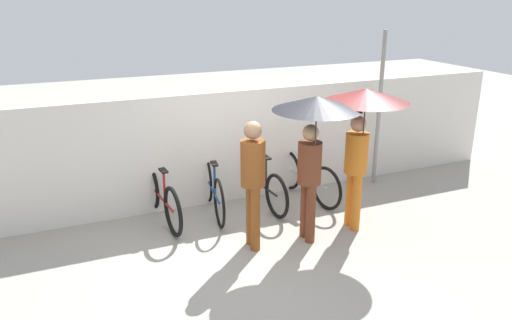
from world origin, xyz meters
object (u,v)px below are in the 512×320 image
at_px(pedestrian_leading, 253,175).
at_px(pedestrian_trailing, 363,117).
at_px(parked_bicycle_0, 161,197).
at_px(parked_bicycle_3, 306,177).
at_px(pedestrian_center, 314,125).
at_px(parked_bicycle_1, 213,189).
at_px(parked_bicycle_2, 260,183).

relative_size(pedestrian_leading, pedestrian_trailing, 0.84).
relative_size(parked_bicycle_0, pedestrian_leading, 1.03).
height_order(parked_bicycle_3, pedestrian_leading, pedestrian_leading).
height_order(parked_bicycle_3, pedestrian_center, pedestrian_center).
distance_m(pedestrian_leading, pedestrian_center, 1.01).
xyz_separation_m(parked_bicycle_1, parked_bicycle_2, (0.79, -0.00, -0.03)).
bearing_deg(pedestrian_center, parked_bicycle_1, -55.08).
distance_m(parked_bicycle_3, pedestrian_leading, 1.98).
bearing_deg(parked_bicycle_1, pedestrian_center, -139.74).
bearing_deg(parked_bicycle_1, parked_bicycle_0, 96.31).
bearing_deg(parked_bicycle_2, parked_bicycle_3, -98.73).
height_order(pedestrian_center, pedestrian_trailing, pedestrian_trailing).
relative_size(parked_bicycle_1, parked_bicycle_2, 0.96).
xyz_separation_m(parked_bicycle_1, pedestrian_leading, (0.14, -1.26, 0.64)).
bearing_deg(parked_bicycle_1, pedestrian_leading, -165.55).
xyz_separation_m(parked_bicycle_0, parked_bicycle_2, (1.59, -0.02, -0.01)).
xyz_separation_m(parked_bicycle_3, pedestrian_trailing, (0.10, -1.31, 1.31)).
bearing_deg(pedestrian_leading, parked_bicycle_2, -113.65).
height_order(parked_bicycle_3, pedestrian_trailing, pedestrian_trailing).
distance_m(parked_bicycle_1, pedestrian_center, 2.13).
distance_m(parked_bicycle_1, pedestrian_trailing, 2.53).
bearing_deg(parked_bicycle_3, pedestrian_center, 144.28).
xyz_separation_m(parked_bicycle_2, pedestrian_center, (0.12, -1.44, 1.30)).
distance_m(parked_bicycle_0, parked_bicycle_1, 0.80).
height_order(parked_bicycle_0, pedestrian_trailing, pedestrian_trailing).
bearing_deg(pedestrian_center, pedestrian_leading, -11.18).
bearing_deg(pedestrian_trailing, pedestrian_center, 8.90).
height_order(parked_bicycle_0, parked_bicycle_2, parked_bicycle_2).
xyz_separation_m(parked_bicycle_0, parked_bicycle_1, (0.79, -0.02, 0.01)).
bearing_deg(parked_bicycle_0, pedestrian_trailing, -123.78).
xyz_separation_m(pedestrian_center, pedestrian_trailing, (0.77, 0.06, 0.02)).
xyz_separation_m(parked_bicycle_3, pedestrian_leading, (-1.44, -1.18, 0.66)).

